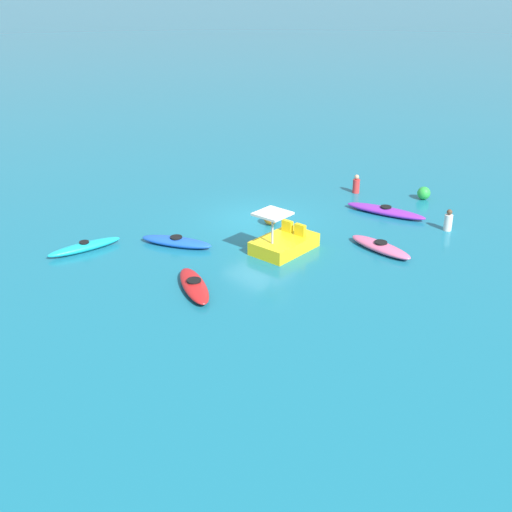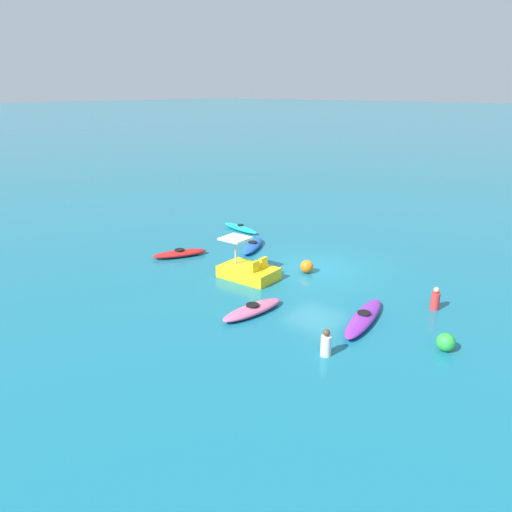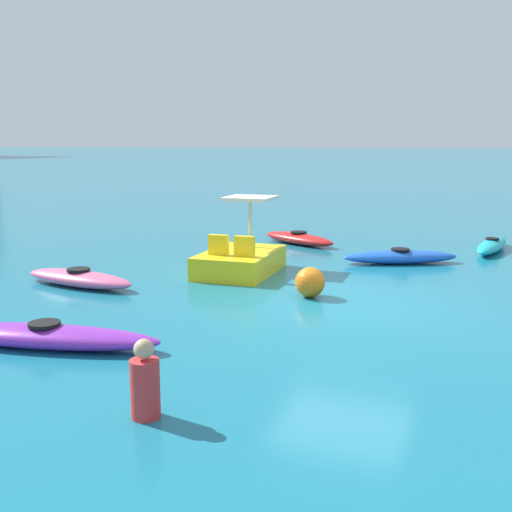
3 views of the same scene
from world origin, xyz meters
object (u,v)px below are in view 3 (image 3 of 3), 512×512
object	(u,v)px
kayak_cyan	(492,245)
pedal_boat_yellow	(240,258)
buoy_orange	(310,282)
kayak_purple	(45,336)
person_near_shore	(145,383)
kayak_red	(299,238)
kayak_pink	(79,278)
kayak_blue	(400,257)

from	to	relation	value
kayak_cyan	pedal_boat_yellow	size ratio (longest dim) A/B	1.12
buoy_orange	kayak_purple	bearing A→B (deg)	148.38
pedal_boat_yellow	person_near_shore	world-z (taller)	pedal_boat_yellow
person_near_shore	kayak_red	bearing A→B (deg)	10.79
kayak_red	kayak_cyan	world-z (taller)	same
kayak_cyan	buoy_orange	world-z (taller)	buoy_orange
kayak_pink	pedal_boat_yellow	bearing A→B (deg)	-45.60
kayak_red	buoy_orange	xyz separation A→B (m)	(-5.89, -2.23, 0.13)
kayak_blue	kayak_purple	bearing A→B (deg)	156.38
kayak_cyan	pedal_boat_yellow	bearing A→B (deg)	135.28
kayak_cyan	person_near_shore	world-z (taller)	person_near_shore
kayak_pink	buoy_orange	xyz separation A→B (m)	(0.95, -4.68, 0.13)
kayak_purple	kayak_red	distance (m)	10.19
kayak_red	kayak_blue	bearing A→B (deg)	-119.47
buoy_orange	person_near_shore	size ratio (longest dim) A/B	0.66
kayak_pink	buoy_orange	size ratio (longest dim) A/B	4.78
kayak_blue	person_near_shore	size ratio (longest dim) A/B	3.23
kayak_pink	pedal_boat_yellow	size ratio (longest dim) A/B	1.09
kayak_purple	kayak_pink	world-z (taller)	same
kayak_cyan	buoy_orange	distance (m)	7.40
buoy_orange	person_near_shore	bearing A→B (deg)	179.85
kayak_red	buoy_orange	distance (m)	6.30
kayak_purple	buoy_orange	world-z (taller)	buoy_orange
kayak_blue	kayak_red	world-z (taller)	same
kayak_blue	kayak_red	size ratio (longest dim) A/B	1.06
kayak_pink	kayak_cyan	distance (m)	10.90
kayak_cyan	kayak_red	bearing A→B (deg)	99.28
buoy_orange	person_near_shore	world-z (taller)	person_near_shore
kayak_pink	kayak_blue	size ratio (longest dim) A/B	0.98
kayak_pink	kayak_blue	bearing A→B (deg)	-48.63
person_near_shore	buoy_orange	bearing A→B (deg)	-0.15
kayak_purple	kayak_red	size ratio (longest dim) A/B	1.33
kayak_pink	pedal_boat_yellow	xyz separation A→B (m)	(2.49, -2.54, 0.17)
kayak_purple	person_near_shore	distance (m)	3.01
kayak_pink	buoy_orange	world-z (taller)	buoy_orange
pedal_boat_yellow	kayak_red	bearing A→B (deg)	1.16
kayak_pink	kayak_red	bearing A→B (deg)	-19.70
kayak_purple	pedal_boat_yellow	size ratio (longest dim) A/B	1.41
kayak_purple	kayak_red	xyz separation A→B (m)	(10.19, -0.41, 0.00)
kayak_cyan	buoy_orange	bearing A→B (deg)	155.89
kayak_cyan	person_near_shore	bearing A→B (deg)	166.33
kayak_pink	kayak_red	distance (m)	7.27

